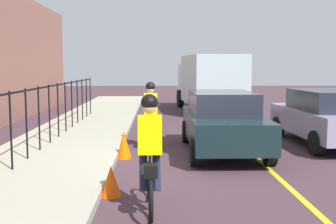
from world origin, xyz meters
TOP-DOWN VIEW (x-y plane):
  - ground_plane at (0.00, 0.00)m, footprint 80.00×80.00m
  - lane_line_centre at (0.00, -1.60)m, footprint 36.00×0.12m
  - sidewalk at (0.00, 3.40)m, footprint 40.00×3.20m
  - iron_fence at (1.00, 3.80)m, footprint 15.26×0.04m
  - cyclist_lead at (1.50, 1.03)m, footprint 1.71×0.37m
  - cyclist_follow at (-3.70, 0.96)m, footprint 1.71×0.37m
  - patrol_sedan at (1.78, -3.97)m, footprint 4.46×2.04m
  - parked_sedan_rear at (0.85, -0.86)m, footprint 4.41×1.93m
  - box_truck_background at (10.97, -1.78)m, footprint 6.87×2.95m
  - traffic_cone_near at (0.15, 1.66)m, footprint 0.36×0.36m
  - traffic_cone_far at (-2.89, 1.65)m, footprint 0.36×0.36m

SIDE VIEW (x-z plane):
  - ground_plane at x=0.00m, z-range 0.00..0.00m
  - lane_line_centre at x=0.00m, z-range 0.00..0.01m
  - sidewalk at x=0.00m, z-range 0.00..0.15m
  - traffic_cone_far at x=-2.89m, z-range 0.00..0.54m
  - traffic_cone_near at x=0.15m, z-range 0.00..0.69m
  - patrol_sedan at x=1.78m, z-range 0.03..1.61m
  - parked_sedan_rear at x=0.85m, z-range 0.03..1.61m
  - cyclist_lead at x=1.50m, z-range 0.00..1.82m
  - cyclist_follow at x=-3.70m, z-range 0.00..1.82m
  - iron_fence at x=1.00m, z-range 0.43..2.03m
  - box_truck_background at x=10.97m, z-range 0.16..2.94m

